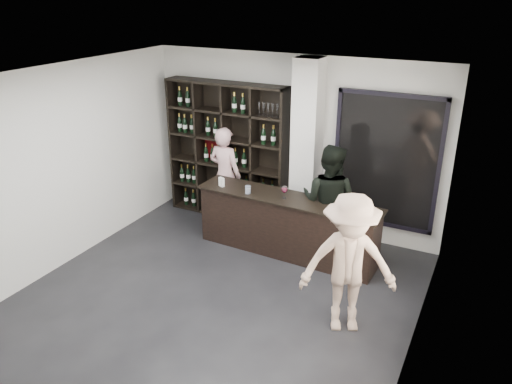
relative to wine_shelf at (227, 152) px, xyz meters
The scene contains 12 objects.
floor 3.06m from the wine_shelf, 65.85° to the right, with size 5.00×5.50×0.01m, color black.
wine_shelf is the anchor object (origin of this frame).
structural_column 1.52m from the wine_shelf, ahead, with size 0.40×0.40×2.90m, color silver.
glass_panel 2.71m from the wine_shelf, ahead, with size 1.60×0.08×2.10m.
tasting_counter 1.86m from the wine_shelf, 28.52° to the right, with size 2.87×0.60×0.94m.
taster_pink 0.40m from the wine_shelf, 73.14° to the right, with size 0.61×0.40×1.68m, color beige.
taster_black 2.15m from the wine_shelf, 14.94° to the right, with size 0.86×0.67×1.76m, color black.
customer 3.60m from the wine_shelf, 37.14° to the right, with size 1.13×0.65×1.76m, color tan.
wine_glass 1.71m from the wine_shelf, 30.54° to the right, with size 0.09×0.09×0.22m, color white, non-canonical shape.
spit_cup 1.31m from the wine_shelf, 46.20° to the right, with size 0.09×0.09×0.12m, color silver.
napkin_stack 2.50m from the wine_shelf, 19.46° to the right, with size 0.12×0.12×0.02m, color white.
card_stand 0.97m from the wine_shelf, 65.56° to the right, with size 0.10×0.05×0.14m, color white.
Camera 1 is at (3.00, -4.56, 3.88)m, focal length 35.00 mm.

